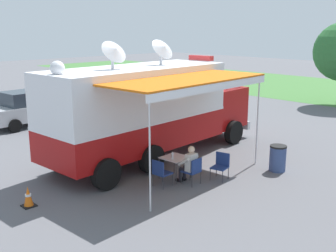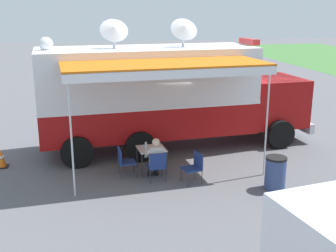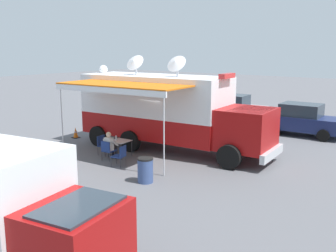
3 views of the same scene
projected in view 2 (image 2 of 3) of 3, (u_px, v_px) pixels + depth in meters
ground_plane at (148, 148)px, 14.87m from camera, size 100.00×100.00×0.00m
lot_stripe at (158, 119)px, 18.65m from camera, size 0.47×4.80×0.01m
command_truck at (169, 93)px, 14.50m from camera, size 5.40×9.64×4.53m
folding_table at (151, 150)px, 12.57m from camera, size 0.86×0.86×0.73m
water_bottle at (146, 146)px, 12.44m from camera, size 0.07×0.07×0.22m
folding_chair_at_table at (157, 164)px, 11.86m from camera, size 0.51×0.51×0.87m
folding_chair_beside_table at (124, 160)px, 12.24m from camera, size 0.51×0.51×0.87m
folding_chair_spare_by_truck at (195, 165)px, 11.80m from camera, size 0.58×0.58×0.87m
seated_responder at (155, 158)px, 12.00m from camera, size 0.68×0.58×1.25m
trash_bin at (275, 173)px, 11.40m from camera, size 0.57×0.57×0.91m
traffic_cone at (1, 159)px, 12.99m from camera, size 0.36×0.36×0.58m
car_behind_truck at (120, 83)px, 22.54m from camera, size 2.27×4.33×1.76m
car_far_corner at (218, 84)px, 22.16m from camera, size 2.15×4.27×1.76m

